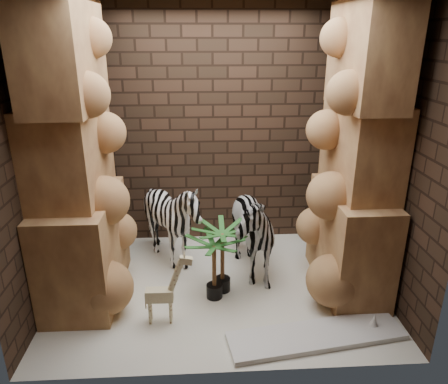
{
  "coord_description": "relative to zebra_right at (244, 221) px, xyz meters",
  "views": [
    {
      "loc": [
        -0.17,
        -3.97,
        2.64
      ],
      "look_at": [
        0.07,
        0.15,
        1.07
      ],
      "focal_mm": 33.65,
      "sensor_mm": 36.0,
      "label": 1
    }
  ],
  "objects": [
    {
      "name": "zebra_right",
      "position": [
        0.0,
        0.0,
        0.0
      ],
      "size": [
        0.83,
        1.21,
        1.3
      ],
      "primitive_type": "imported",
      "rotation": [
        0.0,
        0.0,
        0.23
      ],
      "color": "white",
      "rests_on": "floor"
    },
    {
      "name": "wall_left",
      "position": [
        -2.05,
        -0.32,
        0.85
      ],
      "size": [
        0.0,
        3.0,
        3.0
      ],
      "primitive_type": "plane",
      "rotation": [
        1.57,
        0.0,
        1.57
      ],
      "color": "#342218",
      "rests_on": "ground"
    },
    {
      "name": "wall_front",
      "position": [
        -0.3,
        -1.57,
        0.85
      ],
      "size": [
        3.5,
        0.0,
        3.5
      ],
      "primitive_type": "plane",
      "rotation": [
        -1.57,
        0.0,
        0.0
      ],
      "color": "#342218",
      "rests_on": "ground"
    },
    {
      "name": "wall_right",
      "position": [
        1.45,
        -0.32,
        0.85
      ],
      "size": [
        0.0,
        3.0,
        3.0
      ],
      "primitive_type": "plane",
      "rotation": [
        1.57,
        0.0,
        -1.57
      ],
      "color": "#342218",
      "rests_on": "ground"
    },
    {
      "name": "zebra_left",
      "position": [
        -0.82,
        0.23,
        -0.14
      ],
      "size": [
        1.1,
        1.27,
        1.02
      ],
      "primitive_type": "imported",
      "rotation": [
        0.0,
        0.0,
        -0.2
      ],
      "color": "white",
      "rests_on": "floor"
    },
    {
      "name": "palm_front",
      "position": [
        -0.26,
        -0.37,
        -0.26
      ],
      "size": [
        0.36,
        0.36,
        0.78
      ],
      "primitive_type": null,
      "color": "#17461C",
      "rests_on": "floor"
    },
    {
      "name": "palm_back",
      "position": [
        -0.35,
        -0.5,
        -0.3
      ],
      "size": [
        0.36,
        0.36,
        0.71
      ],
      "primitive_type": null,
      "color": "#17461C",
      "rests_on": "floor"
    },
    {
      "name": "rock_pillar_right",
      "position": [
        1.12,
        -0.32,
        0.85
      ],
      "size": [
        0.58,
        1.25,
        3.0
      ],
      "primitive_type": null,
      "color": "tan",
      "rests_on": "floor"
    },
    {
      "name": "rock_pillar_left",
      "position": [
        -1.7,
        -0.32,
        0.85
      ],
      "size": [
        0.68,
        1.3,
        3.0
      ],
      "primitive_type": null,
      "color": "tan",
      "rests_on": "floor"
    },
    {
      "name": "wall_back",
      "position": [
        -0.3,
        0.93,
        0.85
      ],
      "size": [
        3.5,
        0.0,
        3.5
      ],
      "primitive_type": "plane",
      "rotation": [
        1.57,
        0.0,
        0.0
      ],
      "color": "#342218",
      "rests_on": "ground"
    },
    {
      "name": "giraffe_toy",
      "position": [
        -0.89,
        -0.87,
        -0.27
      ],
      "size": [
        0.4,
        0.14,
        0.77
      ],
      "primitive_type": null,
      "rotation": [
        0.0,
        0.0,
        -0.01
      ],
      "color": "beige",
      "rests_on": "floor"
    },
    {
      "name": "surfboard",
      "position": [
        0.56,
        -1.2,
        -0.63
      ],
      "size": [
        1.69,
        0.65,
        0.05
      ],
      "primitive_type": "cube",
      "rotation": [
        0.0,
        0.0,
        0.15
      ],
      "color": "silver",
      "rests_on": "floor"
    },
    {
      "name": "floor",
      "position": [
        -0.3,
        -0.32,
        -0.65
      ],
      "size": [
        3.5,
        3.5,
        0.0
      ],
      "primitive_type": "plane",
      "color": "white",
      "rests_on": "ground"
    }
  ]
}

